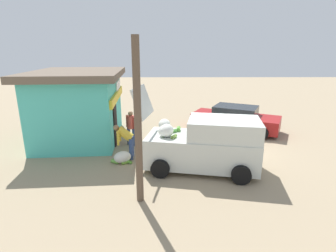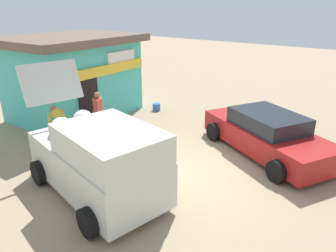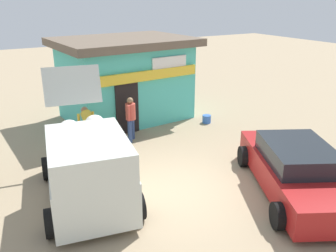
{
  "view_description": "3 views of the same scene",
  "coord_description": "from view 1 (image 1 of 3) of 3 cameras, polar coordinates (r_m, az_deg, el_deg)",
  "views": [
    {
      "loc": [
        -11.28,
        2.23,
        4.16
      ],
      "look_at": [
        -0.25,
        2.15,
        0.96
      ],
      "focal_mm": 28.3,
      "sensor_mm": 36.0,
      "label": 1
    },
    {
      "loc": [
        -6.69,
        -4.56,
        4.34
      ],
      "look_at": [
        0.42,
        1.04,
        0.85
      ],
      "focal_mm": 33.66,
      "sensor_mm": 36.0,
      "label": 2
    },
    {
      "loc": [
        -4.6,
        -6.75,
        4.78
      ],
      "look_at": [
        0.42,
        2.0,
        1.04
      ],
      "focal_mm": 37.71,
      "sensor_mm": 36.0,
      "label": 3
    }
  ],
  "objects": [
    {
      "name": "ground_plane",
      "position": [
        12.23,
        10.17,
        -3.96
      ],
      "size": [
        60.0,
        60.0,
        0.0
      ],
      "primitive_type": "plane",
      "color": "#9E896B"
    },
    {
      "name": "customer_bending",
      "position": [
        10.46,
        -9.11,
        -2.48
      ],
      "size": [
        0.57,
        0.78,
        1.37
      ],
      "color": "navy",
      "rests_on": "ground_plane"
    },
    {
      "name": "paint_bucket",
      "position": [
        15.27,
        -7.02,
        0.87
      ],
      "size": [
        0.34,
        0.34,
        0.31
      ],
      "primitive_type": "cylinder",
      "color": "blue",
      "rests_on": "ground_plane"
    },
    {
      "name": "vendor_standing",
      "position": [
        11.83,
        -7.98,
        0.04
      ],
      "size": [
        0.48,
        0.48,
        1.56
      ],
      "color": "navy",
      "rests_on": "ground_plane"
    },
    {
      "name": "utility_pole",
      "position": [
        7.01,
        -6.49,
        0.31
      ],
      "size": [
        0.2,
        0.2,
        4.51
      ],
      "primitive_type": "cylinder",
      "color": "brown",
      "rests_on": "ground_plane"
    },
    {
      "name": "delivery_van",
      "position": [
        9.45,
        8.09,
        -3.89
      ],
      "size": [
        2.67,
        4.5,
        2.92
      ],
      "color": "silver",
      "rests_on": "ground_plane"
    },
    {
      "name": "storefront_bar",
      "position": [
        13.05,
        -18.46,
        4.31
      ],
      "size": [
        5.44,
        4.3,
        3.23
      ],
      "color": "#4CC6B7",
      "rests_on": "ground_plane"
    },
    {
      "name": "unloaded_banana_pile",
      "position": [
        10.28,
        -9.83,
        -6.71
      ],
      "size": [
        0.8,
        0.86,
        0.44
      ],
      "color": "silver",
      "rests_on": "ground_plane"
    },
    {
      "name": "parked_sedan",
      "position": [
        14.42,
        14.24,
        1.48
      ],
      "size": [
        3.56,
        4.74,
        1.31
      ],
      "color": "maroon",
      "rests_on": "ground_plane"
    }
  ]
}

